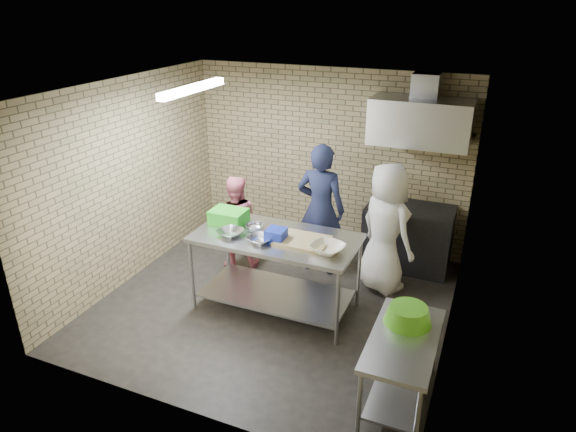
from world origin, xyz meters
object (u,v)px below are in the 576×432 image
(woman_pink, at_px, (235,222))
(blue_tub, at_px, (276,235))
(stove, at_px, (408,237))
(man_navy, at_px, (321,210))
(prep_table, at_px, (276,272))
(woman_white, at_px, (386,228))
(bottle_red, at_px, (426,124))
(green_basin, at_px, (408,315))
(green_crate, at_px, (229,217))
(bottle_green, at_px, (457,128))
(side_counter, at_px, (401,370))

(woman_pink, bearing_deg, blue_tub, 113.05)
(stove, height_order, man_navy, man_navy)
(prep_table, relative_size, woman_white, 1.13)
(blue_tub, bearing_deg, bottle_red, 57.53)
(woman_pink, bearing_deg, bottle_red, -179.66)
(green_basin, distance_m, bottle_red, 3.01)
(green_crate, bearing_deg, bottle_green, 36.68)
(green_crate, height_order, blue_tub, green_crate)
(blue_tub, distance_m, bottle_green, 2.83)
(green_crate, xyz_separation_m, blue_tub, (0.75, -0.22, -0.02))
(stove, distance_m, man_navy, 1.36)
(green_crate, xyz_separation_m, green_basin, (2.43, -0.91, -0.23))
(green_crate, relative_size, woman_white, 0.25)
(woman_white, bearing_deg, man_navy, 27.57)
(green_crate, distance_m, bottle_red, 2.91)
(prep_table, distance_m, bottle_green, 3.03)
(bottle_green, bearing_deg, man_navy, -151.52)
(woman_pink, relative_size, woman_white, 0.78)
(green_crate, height_order, green_basin, green_crate)
(blue_tub, bearing_deg, stove, 55.27)
(woman_white, bearing_deg, prep_table, 76.36)
(man_navy, bearing_deg, woman_white, 171.47)
(green_crate, bearing_deg, woman_pink, 112.72)
(prep_table, bearing_deg, woman_white, 40.81)
(bottle_green, distance_m, man_navy, 2.09)
(stove, relative_size, green_crate, 2.75)
(stove, bearing_deg, green_crate, -141.61)
(blue_tub, xyz_separation_m, man_navy, (0.13, 1.20, -0.12))
(prep_table, xyz_separation_m, bottle_red, (1.35, 1.95, 1.54))
(bottle_green, height_order, woman_pink, bottle_green)
(prep_table, relative_size, blue_tub, 9.00)
(blue_tub, xyz_separation_m, woman_white, (1.07, 1.06, -0.18))
(stove, relative_size, bottle_red, 6.67)
(green_basin, distance_m, bottle_green, 2.98)
(side_counter, bearing_deg, green_crate, 154.61)
(side_counter, height_order, bottle_green, bottle_green)
(green_basin, height_order, bottle_red, bottle_red)
(green_crate, bearing_deg, prep_table, -9.73)
(stove, bearing_deg, prep_table, -127.35)
(woman_white, bearing_deg, side_counter, 143.10)
(green_crate, bearing_deg, green_basin, -20.59)
(side_counter, bearing_deg, green_basin, 94.57)
(side_counter, relative_size, man_navy, 0.65)
(side_counter, bearing_deg, stove, 99.29)
(woman_pink, bearing_deg, green_basin, 123.22)
(green_crate, relative_size, green_basin, 0.95)
(side_counter, relative_size, stove, 1.00)
(prep_table, xyz_separation_m, side_counter, (1.75, -1.04, -0.12))
(green_crate, bearing_deg, side_counter, -25.39)
(green_crate, distance_m, blue_tub, 0.78)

